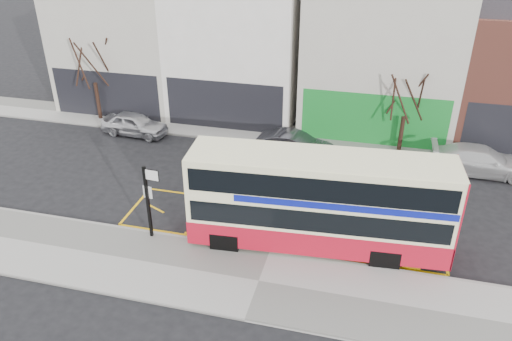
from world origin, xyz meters
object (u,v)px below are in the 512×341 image
(car_silver, at_px, (135,124))
(bus_stop_post, at_px, (149,196))
(street_tree_right, at_px, (409,85))
(double_decker_bus, at_px, (319,201))
(car_grey, at_px, (295,145))
(street_tree_left, at_px, (90,49))
(car_white, at_px, (480,161))

(car_silver, bearing_deg, bus_stop_post, -146.03)
(bus_stop_post, distance_m, street_tree_right, 15.25)
(double_decker_bus, distance_m, street_tree_right, 10.67)
(bus_stop_post, relative_size, street_tree_right, 0.57)
(double_decker_bus, relative_size, bus_stop_post, 3.15)
(car_grey, xyz_separation_m, street_tree_left, (-13.34, 2.14, 4.00))
(double_decker_bus, height_order, bus_stop_post, double_decker_bus)
(street_tree_left, xyz_separation_m, street_tree_right, (19.06, -0.07, -0.67))
(car_grey, distance_m, street_tree_left, 14.09)
(bus_stop_post, distance_m, car_white, 17.28)
(double_decker_bus, height_order, street_tree_left, street_tree_left)
(car_silver, bearing_deg, street_tree_left, 68.79)
(double_decker_bus, bearing_deg, car_white, 44.26)
(car_silver, xyz_separation_m, car_grey, (10.08, -0.61, 0.02))
(car_white, bearing_deg, double_decker_bus, 137.96)
(bus_stop_post, relative_size, car_silver, 0.82)
(bus_stop_post, distance_m, car_grey, 10.25)
(street_tree_left, bearing_deg, car_grey, -9.12)
(double_decker_bus, relative_size, car_silver, 2.58)
(double_decker_bus, xyz_separation_m, street_tree_right, (3.33, 9.96, 1.86))
(car_silver, xyz_separation_m, car_white, (19.88, -0.08, 0.05))
(bus_stop_post, bearing_deg, street_tree_left, 132.56)
(car_grey, relative_size, street_tree_right, 0.73)
(car_grey, distance_m, car_white, 9.82)
(car_white, bearing_deg, car_grey, 92.44)
(bus_stop_post, relative_size, car_white, 0.66)
(street_tree_right, bearing_deg, street_tree_left, 179.80)
(bus_stop_post, height_order, car_white, bus_stop_post)
(car_grey, height_order, street_tree_left, street_tree_left)
(car_white, height_order, street_tree_left, street_tree_left)
(double_decker_bus, bearing_deg, car_silver, 141.39)
(bus_stop_post, distance_m, street_tree_left, 14.57)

